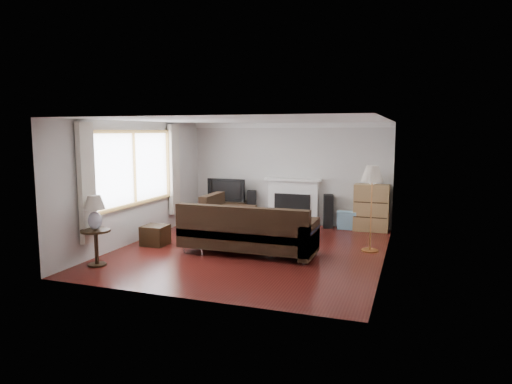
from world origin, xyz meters
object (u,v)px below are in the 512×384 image
(tv_stand, at_px, (228,211))
(bookshelf, at_px, (371,208))
(sectional_sofa, at_px, (248,230))
(coffee_table, at_px, (280,228))
(floor_lamp, at_px, (371,209))
(side_table, at_px, (96,248))

(tv_stand, bearing_deg, bookshelf, 0.79)
(sectional_sofa, distance_m, coffee_table, 1.38)
(tv_stand, xyz_separation_m, coffee_table, (1.80, -1.39, -0.03))
(floor_lamp, height_order, side_table, floor_lamp)
(sectional_sofa, distance_m, floor_lamp, 2.38)
(tv_stand, bearing_deg, side_table, -98.27)
(tv_stand, xyz_separation_m, bookshelf, (3.56, 0.05, 0.28))
(coffee_table, distance_m, side_table, 3.82)
(coffee_table, bearing_deg, tv_stand, 151.14)
(sectional_sofa, bearing_deg, coffee_table, 79.74)
(bookshelf, distance_m, side_table, 6.07)
(sectional_sofa, xyz_separation_m, side_table, (-2.19, -1.60, -0.13))
(tv_stand, distance_m, sectional_sofa, 3.15)
(tv_stand, height_order, side_table, side_table)
(side_table, bearing_deg, coffee_table, 50.47)
(bookshelf, bearing_deg, tv_stand, -179.21)
(sectional_sofa, xyz_separation_m, floor_lamp, (2.16, 0.91, 0.38))
(sectional_sofa, distance_m, side_table, 2.71)
(tv_stand, relative_size, bookshelf, 0.98)
(bookshelf, relative_size, side_table, 1.72)
(bookshelf, bearing_deg, sectional_sofa, -125.77)
(tv_stand, height_order, bookshelf, bookshelf)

